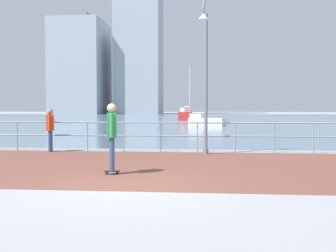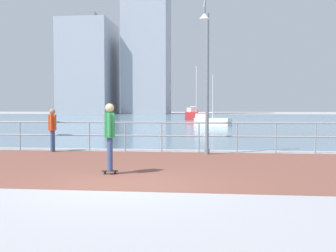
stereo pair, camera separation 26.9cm
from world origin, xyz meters
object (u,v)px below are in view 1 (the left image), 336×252
object	(u,v)px
skateboarder	(112,132)
bystander	(50,127)
sailboat_navy	(189,115)
lamppost	(205,67)
sailboat_ivory	(206,121)

from	to	relation	value
skateboarder	bystander	bearing A→B (deg)	125.59
skateboarder	sailboat_navy	world-z (taller)	sailboat_navy
lamppost	sailboat_ivory	world-z (taller)	lamppost
bystander	sailboat_navy	distance (m)	38.75
sailboat_navy	skateboarder	bearing A→B (deg)	-90.17
skateboarder	bystander	xyz separation A→B (m)	(-3.51, 4.90, -0.11)
sailboat_ivory	skateboarder	bearing A→B (deg)	-94.74
skateboarder	bystander	distance (m)	6.03
lamppost	skateboarder	bearing A→B (deg)	-117.11
skateboarder	sailboat_ivory	bearing A→B (deg)	85.26
lamppost	bystander	xyz separation A→B (m)	(-5.81, 0.41, -2.13)
skateboarder	sailboat_navy	distance (m)	43.48
bystander	lamppost	bearing A→B (deg)	-3.99
lamppost	sailboat_ivory	size ratio (longest dim) A/B	1.19
lamppost	skateboarder	size ratio (longest dim) A/B	3.14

